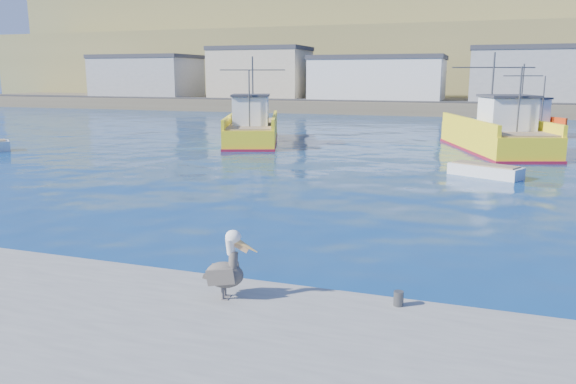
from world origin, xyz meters
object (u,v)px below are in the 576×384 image
Objects in this scene: boat_orange at (527,123)px; trawler_yellow_b at (497,135)px; skiff_mid at (485,172)px; pelican at (226,269)px; trawler_yellow_a at (252,129)px.

trawler_yellow_b is at bearing -102.33° from boat_orange.
boat_orange is at bearing 81.59° from skiff_mid.
pelican is (-8.34, -41.79, 0.14)m from boat_orange.
trawler_yellow_b is 10.31m from skiff_mid.
trawler_yellow_a reaches higher than pelican.
boat_orange is (2.60, 11.91, -0.09)m from trawler_yellow_b.
boat_orange is at bearing 77.67° from trawler_yellow_b.
trawler_yellow_a is 31.24m from pelican.
boat_orange is 22.42m from skiff_mid.
skiff_mid is at bearing -98.41° from boat_orange.
pelican is (11.51, -29.04, 0.11)m from trawler_yellow_a.
trawler_yellow_b is 1.65× the size of boat_orange.
skiff_mid is (16.57, -9.42, -0.77)m from trawler_yellow_a.
trawler_yellow_a is 23.59m from boat_orange.
boat_orange is (19.85, 12.75, -0.03)m from trawler_yellow_a.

